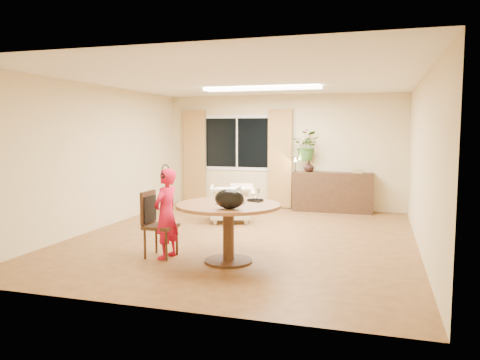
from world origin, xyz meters
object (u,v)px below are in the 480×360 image
(armchair, at_px, (230,203))
(dining_table, at_px, (228,216))
(dining_chair, at_px, (161,224))
(child, at_px, (166,214))
(sideboard, at_px, (333,192))

(armchair, bearing_deg, dining_table, 89.05)
(dining_table, height_order, dining_chair, dining_chair)
(dining_table, relative_size, child, 1.12)
(dining_table, bearing_deg, armchair, 107.35)
(dining_chair, bearing_deg, child, -9.97)
(dining_chair, relative_size, sideboard, 0.54)
(sideboard, bearing_deg, child, -112.46)
(child, relative_size, armchair, 1.59)
(dining_table, distance_m, dining_chair, 1.01)
(dining_table, relative_size, armchair, 1.79)
(dining_table, distance_m, armchair, 2.90)
(dining_table, height_order, armchair, dining_table)
(armchair, height_order, sideboard, sideboard)
(child, xyz_separation_m, sideboard, (1.86, 4.50, -0.19))
(dining_chair, relative_size, child, 0.74)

